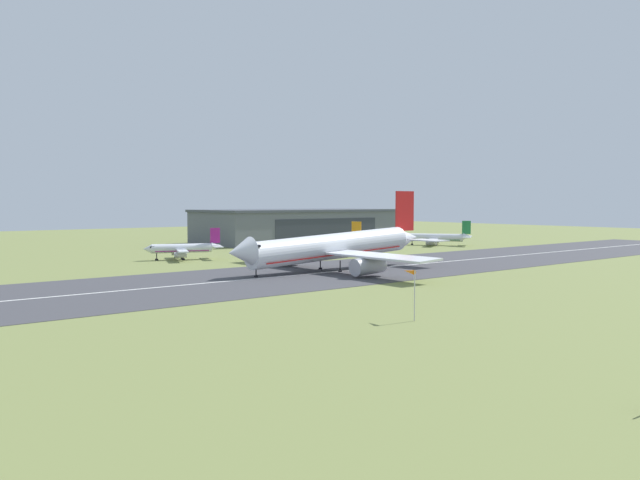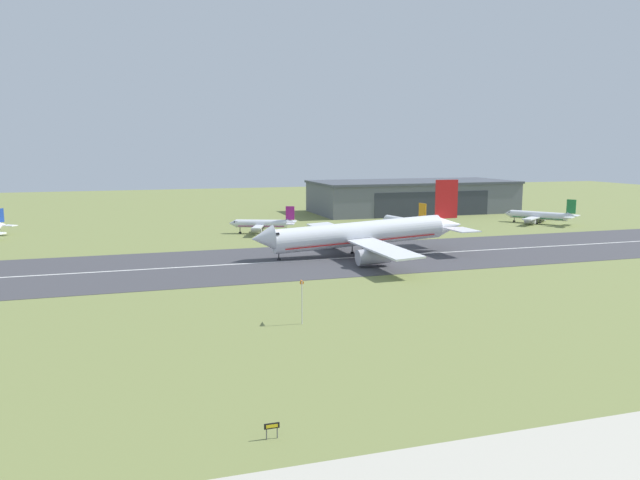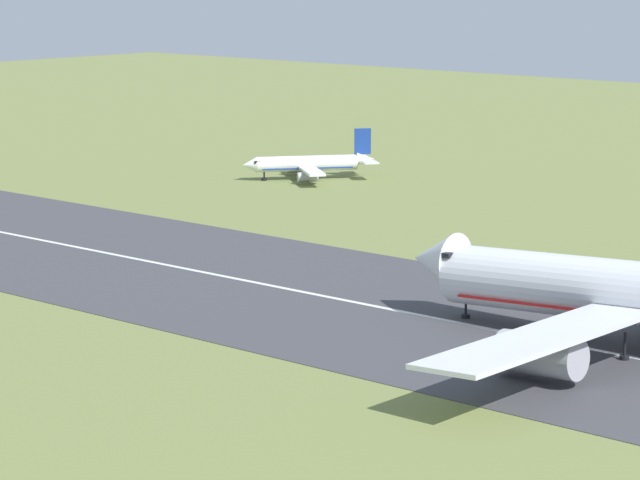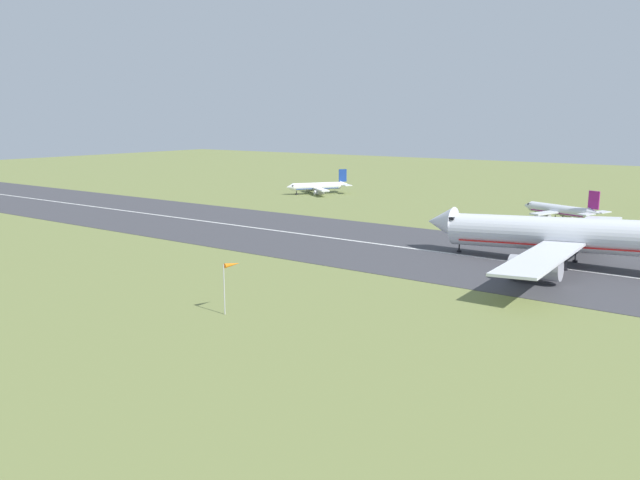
{
  "view_description": "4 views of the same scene",
  "coord_description": "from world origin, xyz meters",
  "px_view_note": "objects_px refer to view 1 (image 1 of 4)",
  "views": [
    {
      "loc": [
        -55.68,
        19.05,
        14.95
      ],
      "look_at": [
        -6.63,
        80.9,
        10.21
      ],
      "focal_mm": 35.0,
      "sensor_mm": 36.0,
      "label": 1
    },
    {
      "loc": [
        -22.14,
        -12.62,
        25.82
      ],
      "look_at": [
        10.15,
        89.3,
        9.75
      ],
      "focal_mm": 35.0,
      "sensor_mm": 36.0,
      "label": 2
    },
    {
      "loc": [
        95.5,
        8.83,
        34.56
      ],
      "look_at": [
        12.3,
        101.82,
        10.99
      ],
      "focal_mm": 85.0,
      "sensor_mm": 36.0,
      "label": 3
    },
    {
      "loc": [
        54.73,
        19.05,
        23.88
      ],
      "look_at": [
        3.19,
        91.71,
        6.53
      ],
      "focal_mm": 35.0,
      "sensor_mm": 36.0,
      "label": 4
    }
  ],
  "objects_px": {
    "airplane_landing": "(333,247)",
    "airplane_parked_east": "(183,249)",
    "airplane_parked_west": "(331,244)",
    "airplane_parked_far_east": "(436,238)",
    "windsock_pole": "(410,275)"
  },
  "relations": [
    {
      "from": "airplane_landing",
      "to": "windsock_pole",
      "type": "relative_size",
      "value": 9.1
    },
    {
      "from": "airplane_parked_east",
      "to": "airplane_parked_far_east",
      "type": "bearing_deg",
      "value": -2.59
    },
    {
      "from": "airplane_parked_west",
      "to": "airplane_parked_east",
      "type": "xyz_separation_m",
      "value": [
        -40.98,
        11.1,
        -0.06
      ]
    },
    {
      "from": "airplane_landing",
      "to": "airplane_parked_east",
      "type": "relative_size",
      "value": 2.83
    },
    {
      "from": "airplane_parked_west",
      "to": "airplane_parked_east",
      "type": "relative_size",
      "value": 1.14
    },
    {
      "from": "airplane_parked_west",
      "to": "airplane_landing",
      "type": "bearing_deg",
      "value": -128.95
    },
    {
      "from": "airplane_landing",
      "to": "windsock_pole",
      "type": "height_order",
      "value": "airplane_landing"
    },
    {
      "from": "airplane_landing",
      "to": "airplane_parked_east",
      "type": "distance_m",
      "value": 46.59
    },
    {
      "from": "airplane_parked_west",
      "to": "windsock_pole",
      "type": "bearing_deg",
      "value": -123.69
    },
    {
      "from": "airplane_parked_east",
      "to": "windsock_pole",
      "type": "bearing_deg",
      "value": -98.89
    },
    {
      "from": "airplane_parked_east",
      "to": "airplane_parked_west",
      "type": "bearing_deg",
      "value": -15.15
    },
    {
      "from": "windsock_pole",
      "to": "airplane_parked_west",
      "type": "bearing_deg",
      "value": 56.31
    },
    {
      "from": "airplane_landing",
      "to": "airplane_parked_west",
      "type": "distance_m",
      "value": 42.81
    },
    {
      "from": "airplane_landing",
      "to": "airplane_parked_far_east",
      "type": "height_order",
      "value": "airplane_landing"
    },
    {
      "from": "airplane_parked_east",
      "to": "windsock_pole",
      "type": "height_order",
      "value": "airplane_parked_east"
    }
  ]
}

